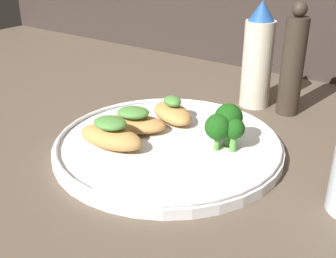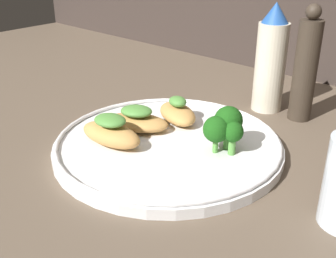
{
  "view_description": "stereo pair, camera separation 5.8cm",
  "coord_description": "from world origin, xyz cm",
  "px_view_note": "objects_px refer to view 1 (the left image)",
  "views": [
    {
      "loc": [
        30.68,
        -42.59,
        28.16
      ],
      "look_at": [
        0.0,
        0.0,
        3.4
      ],
      "focal_mm": 45.0,
      "sensor_mm": 36.0,
      "label": 1
    },
    {
      "loc": [
        35.19,
        -38.95,
        28.16
      ],
      "look_at": [
        0.0,
        0.0,
        3.4
      ],
      "focal_mm": 45.0,
      "sensor_mm": 36.0,
      "label": 2
    }
  ],
  "objects_px": {
    "plate": "(168,144)",
    "sauce_bottle": "(258,57)",
    "broccoli_bunch": "(226,124)",
    "pepper_grinder": "(293,64)"
  },
  "relations": [
    {
      "from": "plate",
      "to": "sauce_bottle",
      "type": "relative_size",
      "value": 1.76
    },
    {
      "from": "sauce_bottle",
      "to": "pepper_grinder",
      "type": "relative_size",
      "value": 0.98
    },
    {
      "from": "broccoli_bunch",
      "to": "pepper_grinder",
      "type": "distance_m",
      "value": 0.2
    },
    {
      "from": "broccoli_bunch",
      "to": "pepper_grinder",
      "type": "bearing_deg",
      "value": 86.68
    },
    {
      "from": "pepper_grinder",
      "to": "sauce_bottle",
      "type": "bearing_deg",
      "value": 180.0
    },
    {
      "from": "plate",
      "to": "broccoli_bunch",
      "type": "xyz_separation_m",
      "value": [
        0.07,
        0.03,
        0.04
      ]
    },
    {
      "from": "plate",
      "to": "pepper_grinder",
      "type": "height_order",
      "value": "pepper_grinder"
    },
    {
      "from": "broccoli_bunch",
      "to": "sauce_bottle",
      "type": "height_order",
      "value": "sauce_bottle"
    },
    {
      "from": "plate",
      "to": "sauce_bottle",
      "type": "height_order",
      "value": "sauce_bottle"
    },
    {
      "from": "broccoli_bunch",
      "to": "sauce_bottle",
      "type": "xyz_separation_m",
      "value": [
        -0.05,
        0.2,
        0.04
      ]
    }
  ]
}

